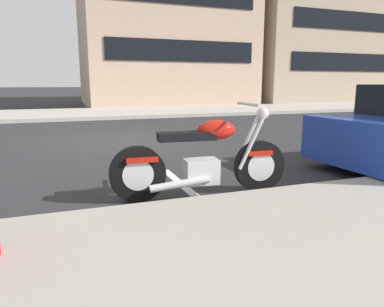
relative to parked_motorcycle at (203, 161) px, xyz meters
name	(u,v)px	position (x,y,z in m)	size (l,w,h in m)	color
ground_plane	(129,140)	(-0.10, 4.64, -0.43)	(260.00, 260.00, 0.00)	#28282B
sidewalk_far_curb	(322,107)	(11.90, 12.07, -0.36)	(120.00, 5.00, 0.14)	#ADA89E
parking_stall_stripe	(187,189)	(-0.10, 0.31, -0.43)	(0.12, 2.20, 0.01)	silver
parked_motorcycle	(203,161)	(0.00, 0.00, 0.00)	(2.18, 0.62, 1.12)	black
townhouse_far_uphill	(314,22)	(17.31, 20.05, 5.61)	(14.18, 11.43, 12.09)	tan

